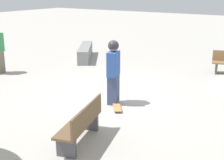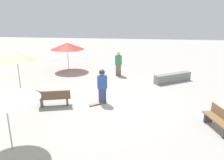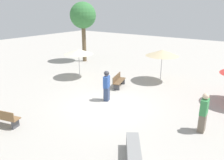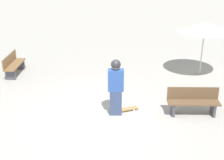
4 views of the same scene
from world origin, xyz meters
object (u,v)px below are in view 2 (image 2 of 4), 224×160
skateboard (96,104)px  shade_umbrella_tan (17,57)px  concrete_ledge (173,78)px  bench_far (219,120)px  shade_umbrella_cream (4,94)px  bystander_watching (118,64)px  bench_near (54,98)px  shade_umbrella_red (67,46)px  skater_main (102,85)px

skateboard → shade_umbrella_tan: bearing=-53.5°
concrete_ledge → bench_far: (6.31, 0.96, 0.13)m
bench_far → shade_umbrella_cream: size_ratio=0.75×
concrete_ledge → bystander_watching: 4.04m
concrete_ledge → shade_umbrella_cream: shade_umbrella_cream is taller
bench_near → skateboard: bearing=-4.3°
bystander_watching → bench_near: bearing=-114.6°
shade_umbrella_red → bystander_watching: (1.05, 4.22, -1.09)m
shade_umbrella_red → shade_umbrella_cream: shade_umbrella_red is taller
bench_far → shade_umbrella_tan: shade_umbrella_tan is taller
skateboard → bystander_watching: bearing=-133.2°
bench_near → shade_umbrella_cream: shade_umbrella_cream is taller
skateboard → bystander_watching: (-5.67, 0.54, 0.84)m
bench_far → shade_umbrella_tan: size_ratio=0.70×
shade_umbrella_tan → shade_umbrella_red: bearing=167.4°
shade_umbrella_red → shade_umbrella_cream: 10.96m
bench_far → shade_umbrella_cream: (2.32, -7.43, 1.58)m
skateboard → concrete_ledge: size_ratio=0.29×
shade_umbrella_red → shade_umbrella_tan: 5.48m
concrete_ledge → shade_umbrella_tan: (3.13, -9.23, 1.82)m
shade_umbrella_cream → bystander_watching: bearing=164.9°
skater_main → concrete_ledge: size_ratio=0.69×
concrete_ledge → bench_far: size_ratio=1.57×
bench_far → shade_umbrella_red: (-8.53, -9.00, 1.56)m
bystander_watching → skater_main: bearing=-94.7°
shade_umbrella_red → shade_umbrella_tan: (5.34, -1.20, 0.12)m
bench_far → bystander_watching: bearing=16.9°
skater_main → skateboard: bearing=29.3°
concrete_ledge → bench_near: bench_near is taller
concrete_ledge → bystander_watching: size_ratio=1.45×
skater_main → skateboard: size_ratio=2.38×
shade_umbrella_red → bystander_watching: bearing=76.0°
bench_far → shade_umbrella_tan: (-3.18, -10.19, 1.68)m
shade_umbrella_red → skater_main: bearing=31.4°
shade_umbrella_cream → bystander_watching: (-9.79, 2.65, -1.11)m
skater_main → bench_near: (0.72, -2.30, -0.54)m
shade_umbrella_cream → shade_umbrella_tan: bearing=-153.3°
concrete_ledge → bench_far: 6.39m
skater_main → bench_near: bearing=-0.8°
skater_main → bench_far: 5.51m
shade_umbrella_red → bystander_watching: shade_umbrella_red is taller
concrete_ledge → shade_umbrella_red: 8.50m
bench_far → concrete_ledge: bearing=-7.1°
concrete_ledge → shade_umbrella_cream: bearing=-36.8°
skateboard → bench_far: bench_far is taller
skater_main → shade_umbrella_red: size_ratio=0.68×
bench_near → skater_main: bearing=1.0°
skater_main → shade_umbrella_cream: 5.10m
concrete_ledge → skater_main: bearing=-44.2°
bench_far → shade_umbrella_red: size_ratio=0.63×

